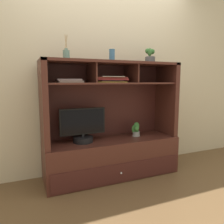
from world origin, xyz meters
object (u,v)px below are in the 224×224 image
object	(u,v)px
magazine_stack_left	(110,79)
diffuser_bottle	(66,55)
media_console	(112,142)
potted_orchid	(136,129)
potted_succulent	(150,57)
magazine_stack_centre	(69,81)
ceramic_vase	(112,55)
tv_monitor	(83,129)

from	to	relation	value
magazine_stack_left	diffuser_bottle	xyz separation A→B (m)	(-0.52, -0.02, 0.26)
media_console	potted_orchid	xyz separation A→B (m)	(0.35, 0.01, 0.14)
media_console	potted_succulent	world-z (taller)	potted_succulent
magazine_stack_centre	potted_orchid	bearing A→B (deg)	1.75
magazine_stack_centre	ceramic_vase	size ratio (longest dim) A/B	2.00
tv_monitor	ceramic_vase	world-z (taller)	ceramic_vase
magazine_stack_left	diffuser_bottle	world-z (taller)	diffuser_bottle
magazine_stack_left	potted_succulent	world-z (taller)	potted_succulent
magazine_stack_left	ceramic_vase	distance (m)	0.28
magazine_stack_centre	diffuser_bottle	bearing A→B (deg)	149.73
tv_monitor	media_console	bearing A→B (deg)	0.56
magazine_stack_left	potted_succulent	distance (m)	0.63
ceramic_vase	potted_orchid	bearing A→B (deg)	3.01
potted_succulent	magazine_stack_centre	bearing A→B (deg)	-178.34
magazine_stack_left	diffuser_bottle	distance (m)	0.59
tv_monitor	ceramic_vase	bearing A→B (deg)	-1.27
potted_succulent	ceramic_vase	size ratio (longest dim) A/B	1.31
ceramic_vase	magazine_stack_left	bearing A→B (deg)	121.08
magazine_stack_left	magazine_stack_centre	world-z (taller)	magazine_stack_left
ceramic_vase	potted_succulent	bearing A→B (deg)	2.40
magazine_stack_left	magazine_stack_centre	distance (m)	0.51
potted_orchid	magazine_stack_left	size ratio (longest dim) A/B	0.44
potted_succulent	magazine_stack_left	bearing A→B (deg)	179.74
media_console	diffuser_bottle	xyz separation A→B (m)	(-0.54, -0.01, 1.05)
media_console	magazine_stack_centre	distance (m)	0.93
magazine_stack_centre	potted_succulent	size ratio (longest dim) A/B	1.53
media_console	diffuser_bottle	distance (m)	1.18
tv_monitor	ceramic_vase	xyz separation A→B (m)	(0.37, -0.01, 0.85)
magazine_stack_centre	magazine_stack_left	bearing A→B (deg)	3.76
magazine_stack_left	ceramic_vase	bearing A→B (deg)	-58.92
media_console	tv_monitor	world-z (taller)	media_console
tv_monitor	magazine_stack_left	xyz separation A→B (m)	(0.35, 0.02, 0.57)
potted_orchid	potted_succulent	world-z (taller)	potted_succulent
potted_succulent	ceramic_vase	bearing A→B (deg)	-177.60
tv_monitor	magazine_stack_centre	distance (m)	0.58
potted_orchid	magazine_stack_centre	size ratio (longest dim) A/B	0.63
media_console	magazine_stack_centre	world-z (taller)	media_console
media_console	magazine_stack_left	distance (m)	0.78
tv_monitor	diffuser_bottle	size ratio (longest dim) A/B	2.03
media_console	ceramic_vase	size ratio (longest dim) A/B	11.48
diffuser_bottle	potted_succulent	bearing A→B (deg)	1.04
media_console	potted_succulent	distance (m)	1.20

